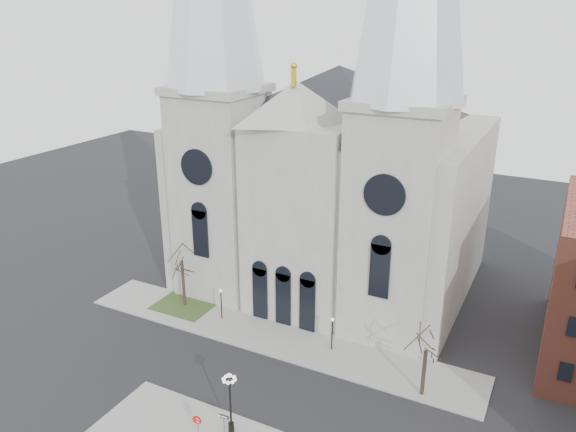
% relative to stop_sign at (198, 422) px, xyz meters
% --- Properties ---
extents(ground, '(160.00, 160.00, 0.00)m').
position_rel_stop_sign_xyz_m(ground, '(-2.06, 3.65, -1.81)').
color(ground, black).
rests_on(ground, ground).
extents(sidewalk_far, '(40.00, 6.00, 0.14)m').
position_rel_stop_sign_xyz_m(sidewalk_far, '(-2.06, 14.65, -1.74)').
color(sidewalk_far, gray).
rests_on(sidewalk_far, ground).
extents(grass_patch, '(6.00, 5.00, 0.18)m').
position_rel_stop_sign_xyz_m(grass_patch, '(-13.06, 15.65, -1.72)').
color(grass_patch, '#2E471E').
rests_on(grass_patch, ground).
extents(cathedral, '(33.00, 26.66, 54.00)m').
position_rel_stop_sign_xyz_m(cathedral, '(-2.06, 26.51, 16.67)').
color(cathedral, '#9D9A92').
rests_on(cathedral, ground).
extents(tree_left, '(3.20, 3.20, 7.50)m').
position_rel_stop_sign_xyz_m(tree_left, '(-13.06, 15.65, 3.77)').
color(tree_left, '#2D2119').
rests_on(tree_left, ground).
extents(tree_right, '(3.20, 3.20, 6.00)m').
position_rel_stop_sign_xyz_m(tree_right, '(12.94, 12.65, 2.66)').
color(tree_right, '#2D2119').
rests_on(tree_right, ground).
extents(ped_lamp_left, '(0.32, 0.32, 3.26)m').
position_rel_stop_sign_xyz_m(ped_lamp_left, '(-8.06, 15.15, 0.52)').
color(ped_lamp_left, black).
rests_on(ped_lamp_left, sidewalk_far).
extents(ped_lamp_right, '(0.32, 0.32, 3.26)m').
position_rel_stop_sign_xyz_m(ped_lamp_right, '(3.94, 15.15, 0.52)').
color(ped_lamp_right, black).
rests_on(ped_lamp_right, sidewalk_far).
extents(stop_sign, '(0.82, 0.22, 2.32)m').
position_rel_stop_sign_xyz_m(stop_sign, '(0.00, 0.00, 0.00)').
color(stop_sign, slate).
rests_on(stop_sign, sidewalk_near).
extents(globe_lamp, '(1.42, 1.42, 5.11)m').
position_rel_stop_sign_xyz_m(globe_lamp, '(1.57, 1.90, 1.54)').
color(globe_lamp, black).
rests_on(globe_lamp, sidewalk_near).
extents(one_way_sign, '(0.84, 0.12, 1.92)m').
position_rel_stop_sign_xyz_m(one_way_sign, '(1.31, 1.35, -0.34)').
color(one_way_sign, slate).
rests_on(one_way_sign, sidewalk_near).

